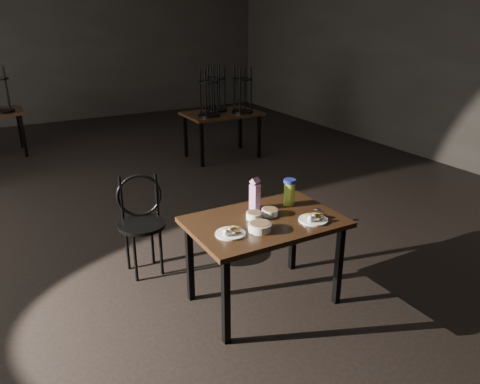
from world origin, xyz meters
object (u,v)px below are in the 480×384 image
main_table (265,229)px  juice_carton (255,195)px  water_bottle (289,192)px  bentwood_chair (141,216)px

main_table → juice_carton: (0.04, 0.23, 0.21)m
water_bottle → bentwood_chair: 1.38m
juice_carton → water_bottle: size_ratio=1.20×
main_table → juice_carton: 0.31m
water_bottle → bentwood_chair: water_bottle is taller
main_table → juice_carton: size_ratio=4.39×
water_bottle → juice_carton: bearing=167.5°
juice_carton → bentwood_chair: (-0.74, 0.79, -0.34)m
main_table → bentwood_chair: 1.24m
water_bottle → bentwood_chair: size_ratio=0.25×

